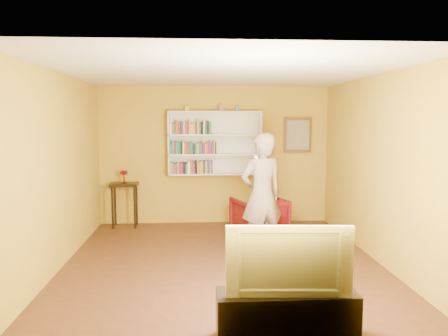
{
  "coord_description": "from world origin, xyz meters",
  "views": [
    {
      "loc": [
        -0.37,
        -6.09,
        2.06
      ],
      "look_at": [
        0.07,
        0.75,
        1.29
      ],
      "focal_mm": 35.0,
      "sensor_mm": 36.0,
      "label": 1
    }
  ],
  "objects": [
    {
      "name": "room_shell",
      "position": [
        0.0,
        0.0,
        1.02
      ],
      "size": [
        5.3,
        5.8,
        2.88
      ],
      "color": "#3F2214",
      "rests_on": "ground"
    },
    {
      "name": "books_row_middle",
      "position": [
        -0.43,
        2.3,
        1.51
      ],
      "size": [
        0.88,
        0.19,
        0.26
      ],
      "color": "#237183",
      "rests_on": "bookshelf"
    },
    {
      "name": "television",
      "position": [
        0.46,
        -2.25,
        0.79
      ],
      "size": [
        1.15,
        0.23,
        0.66
      ],
      "primitive_type": "imported",
      "rotation": [
        0.0,
        0.0,
        -0.07
      ],
      "color": "black",
      "rests_on": "tv_cabinet"
    },
    {
      "name": "tv_cabinet",
      "position": [
        0.46,
        -2.25,
        0.23
      ],
      "size": [
        1.3,
        0.39,
        0.47
      ],
      "primitive_type": "cube",
      "color": "black",
      "rests_on": "ground"
    },
    {
      "name": "armchair",
      "position": [
        0.7,
        1.14,
        0.37
      ],
      "size": [
        1.0,
        1.02,
        0.74
      ],
      "primitive_type": "imported",
      "rotation": [
        0.0,
        0.0,
        3.45
      ],
      "color": "#430409",
      "rests_on": "ground"
    },
    {
      "name": "ornament_left",
      "position": [
        -0.53,
        2.35,
        2.26
      ],
      "size": [
        0.07,
        0.07,
        0.1
      ],
      "primitive_type": "cube",
      "color": "gold",
      "rests_on": "bookshelf"
    },
    {
      "name": "books_row_upper",
      "position": [
        -0.45,
        2.3,
        1.89
      ],
      "size": [
        0.79,
        0.19,
        0.27
      ],
      "color": "white",
      "rests_on": "bookshelf"
    },
    {
      "name": "bookshelf",
      "position": [
        0.0,
        2.41,
        1.59
      ],
      "size": [
        1.8,
        0.29,
        1.23
      ],
      "color": "silver",
      "rests_on": "room_shell"
    },
    {
      "name": "ornament_centre",
      "position": [
        0.11,
        2.35,
        2.27
      ],
      "size": [
        0.08,
        0.08,
        0.12
      ],
      "primitive_type": "cube",
      "color": "brown",
      "rests_on": "bookshelf"
    },
    {
      "name": "console_table",
      "position": [
        -1.74,
        2.25,
        0.7
      ],
      "size": [
        0.52,
        0.4,
        0.85
      ],
      "color": "black",
      "rests_on": "ground"
    },
    {
      "name": "books_row_lower",
      "position": [
        -0.44,
        2.3,
        1.13
      ],
      "size": [
        0.81,
        0.19,
        0.26
      ],
      "color": "gold",
      "rests_on": "bookshelf"
    },
    {
      "name": "person",
      "position": [
        0.61,
        0.31,
        0.93
      ],
      "size": [
        0.79,
        0.64,
        1.86
      ],
      "primitive_type": "imported",
      "rotation": [
        0.0,
        0.0,
        3.48
      ],
      "color": "#796358",
      "rests_on": "ground"
    },
    {
      "name": "game_remote",
      "position": [
        0.47,
        -0.03,
        1.53
      ],
      "size": [
        0.04,
        0.15,
        0.04
      ],
      "primitive_type": "cube",
      "color": "silver",
      "rests_on": "person"
    },
    {
      "name": "framed_painting",
      "position": [
        1.65,
        2.46,
        1.75
      ],
      "size": [
        0.55,
        0.05,
        0.7
      ],
      "color": "#513317",
      "rests_on": "room_shell"
    },
    {
      "name": "ornament_right",
      "position": [
        0.44,
        2.35,
        2.27
      ],
      "size": [
        0.08,
        0.08,
        0.11
      ],
      "primitive_type": "cube",
      "color": "#445571",
      "rests_on": "bookshelf"
    },
    {
      "name": "ruby_lustre",
      "position": [
        -1.74,
        2.25,
        1.02
      ],
      "size": [
        0.15,
        0.15,
        0.24
      ],
      "color": "maroon",
      "rests_on": "console_table"
    }
  ]
}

